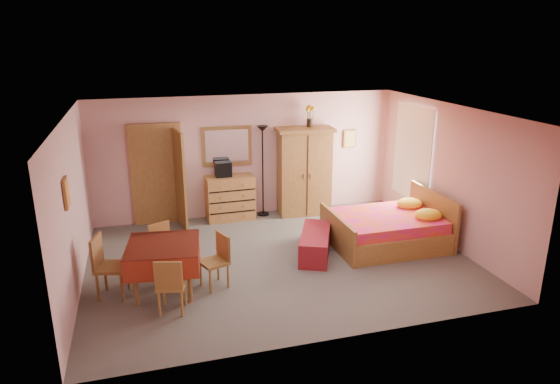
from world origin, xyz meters
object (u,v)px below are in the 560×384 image
object	(u,v)px
wall_mirror	(227,146)
chair_west	(112,266)
sunflower_vase	(310,116)
floor_lamp	(263,171)
bed	(386,221)
bench	(315,243)
chair_south	(172,284)
stereo	(223,169)
chair_east	(214,262)
dining_table	(165,268)
chair_north	(165,249)
wardrobe	(304,172)
chest_of_drawers	(230,198)

from	to	relation	value
wall_mirror	chair_west	distance (m)	3.92
sunflower_vase	chair_west	world-z (taller)	sunflower_vase
floor_lamp	bed	world-z (taller)	floor_lamp
bench	floor_lamp	bearing A→B (deg)	99.59
wall_mirror	chair_south	size ratio (longest dim) A/B	1.24
stereo	sunflower_vase	size ratio (longest dim) A/B	0.73
stereo	chair_east	distance (m)	3.09
bench	dining_table	world-z (taller)	dining_table
bench	chair_south	bearing A→B (deg)	-154.55
chair_south	chair_north	xyz separation A→B (m)	(-0.01, 1.29, -0.01)
wall_mirror	bed	distance (m)	3.63
bed	chair_north	world-z (taller)	bed
chair_south	chair_west	world-z (taller)	chair_west
chair_east	bench	bearing A→B (deg)	-90.64
sunflower_vase	wardrobe	bearing A→B (deg)	-142.21
floor_lamp	wardrobe	distance (m)	0.90
chest_of_drawers	stereo	distance (m)	0.64
chest_of_drawers	wall_mirror	xyz separation A→B (m)	(0.00, 0.21, 1.08)
dining_table	sunflower_vase	bearing A→B (deg)	40.86
wardrobe	chair_west	world-z (taller)	wardrobe
bed	chair_west	bearing A→B (deg)	-172.72
stereo	bed	size ratio (longest dim) A/B	0.16
bed	dining_table	bearing A→B (deg)	-170.45
sunflower_vase	bench	world-z (taller)	sunflower_vase
chair_south	chair_east	bearing A→B (deg)	53.47
bench	dining_table	bearing A→B (deg)	-166.98
sunflower_vase	chair_north	distance (m)	4.29
sunflower_vase	chair_east	world-z (taller)	sunflower_vase
wall_mirror	bed	xyz separation A→B (m)	(2.54, -2.37, -1.07)
wall_mirror	bed	world-z (taller)	wall_mirror
sunflower_vase	chair_north	world-z (taller)	sunflower_vase
floor_lamp	chair_south	distance (m)	4.20
chair_south	dining_table	bearing A→B (deg)	109.75
stereo	chair_north	xyz separation A→B (m)	(-1.37, -2.21, -0.69)
wall_mirror	floor_lamp	distance (m)	0.94
bed	chair_east	world-z (taller)	bed
chest_of_drawers	dining_table	xyz separation A→B (m)	(-1.54, -2.85, -0.08)
chest_of_drawers	chair_south	size ratio (longest dim) A/B	1.18
dining_table	chair_south	bearing A→B (deg)	-84.66
chest_of_drawers	chair_south	bearing A→B (deg)	-114.48
floor_lamp	bench	xyz separation A→B (m)	(0.39, -2.28, -0.76)
sunflower_vase	chair_south	xyz separation A→B (m)	(-3.25, -3.48, -1.71)
bench	chair_south	distance (m)	2.89
wardrobe	sunflower_vase	bearing A→B (deg)	41.71
chair_east	stereo	bearing A→B (deg)	-33.26
floor_lamp	wardrobe	size ratio (longest dim) A/B	1.03
stereo	chair_west	xyz separation A→B (m)	(-2.18, -2.80, -0.62)
wall_mirror	bed	size ratio (longest dim) A/B	0.51
chair_east	floor_lamp	bearing A→B (deg)	-47.59
sunflower_vase	floor_lamp	bearing A→B (deg)	177.77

